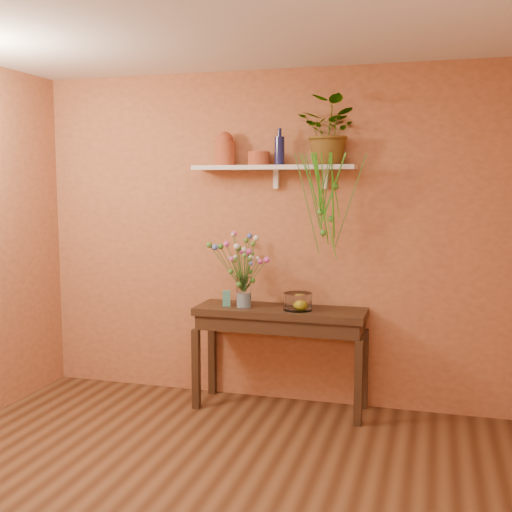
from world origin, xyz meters
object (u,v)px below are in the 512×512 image
object	(u,v)px
glass_vase	(244,294)
bouquet	(241,256)
sideboard	(280,323)
terracotta_jug	(225,149)
blue_bottle	(280,150)
glass_bowl	(298,302)
spider_plant	(331,131)

from	to	relation	value
glass_vase	bouquet	distance (m)	0.30
sideboard	bouquet	size ratio (longest dim) A/B	2.74
sideboard	terracotta_jug	world-z (taller)	terracotta_jug
sideboard	bouquet	distance (m)	0.61
terracotta_jug	bouquet	bearing A→B (deg)	-43.67
sideboard	glass_vase	xyz separation A→B (m)	(-0.29, -0.05, 0.22)
terracotta_jug	blue_bottle	bearing A→B (deg)	-2.39
glass_bowl	bouquet	bearing A→B (deg)	-177.60
terracotta_jug	blue_bottle	distance (m)	0.46
sideboard	bouquet	bearing A→B (deg)	-169.08
sideboard	glass_vase	distance (m)	0.37
spider_plant	glass_vase	xyz separation A→B (m)	(-0.65, -0.18, -1.27)
spider_plant	glass_bowl	xyz separation A→B (m)	(-0.21, -0.16, -1.31)
bouquet	glass_bowl	xyz separation A→B (m)	(0.45, 0.02, -0.35)
blue_bottle	glass_bowl	size ratio (longest dim) A/B	1.28
sideboard	bouquet	world-z (taller)	bouquet
glass_vase	glass_bowl	bearing A→B (deg)	1.82
sideboard	spider_plant	world-z (taller)	spider_plant
sideboard	spider_plant	xyz separation A→B (m)	(0.36, 0.13, 1.50)
bouquet	glass_bowl	bearing A→B (deg)	2.40
blue_bottle	bouquet	distance (m)	0.89
bouquet	sideboard	bearing A→B (deg)	10.92
terracotta_jug	spider_plant	size ratio (longest dim) A/B	0.53
blue_bottle	glass_bowl	world-z (taller)	blue_bottle
bouquet	terracotta_jug	bearing A→B (deg)	136.33
spider_plant	glass_vase	size ratio (longest dim) A/B	2.11
terracotta_jug	bouquet	xyz separation A→B (m)	(0.20, -0.19, -0.84)
sideboard	glass_bowl	bearing A→B (deg)	-15.02
terracotta_jug	glass_bowl	distance (m)	1.36
terracotta_jug	glass_bowl	bearing A→B (deg)	-14.55
blue_bottle	glass_vase	world-z (taller)	blue_bottle
glass_vase	glass_bowl	size ratio (longest dim) A/B	1.09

